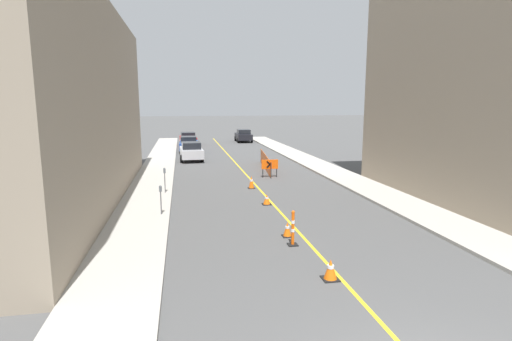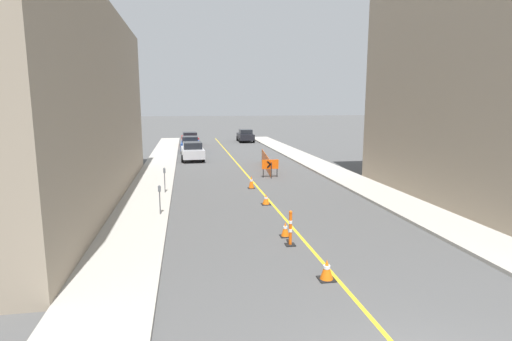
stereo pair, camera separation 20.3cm
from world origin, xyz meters
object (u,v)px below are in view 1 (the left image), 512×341
(parking_meter_near_curb, at_px, (165,175))
(parking_meter_far_curb, at_px, (161,194))
(delineator_post_front, at_px, (293,230))
(traffic_cone_fourth, at_px, (251,182))
(parked_car_curb_far, at_px, (188,139))
(arrow_barricade_primary, at_px, (270,165))
(parked_car_curb_near, at_px, (191,151))
(parked_car_opposite_side, at_px, (243,136))
(traffic_cone_nearest, at_px, (331,270))
(traffic_cone_second, at_px, (287,229))
(traffic_cone_third, at_px, (267,199))
(parked_car_curb_mid, at_px, (189,144))

(parking_meter_near_curb, xyz_separation_m, parking_meter_far_curb, (0.00, -4.32, -0.05))
(delineator_post_front, xyz_separation_m, parking_meter_near_curb, (-4.66, 8.70, 0.55))
(traffic_cone_fourth, xyz_separation_m, parked_car_curb_far, (-3.21, 24.38, 0.43))
(parked_car_curb_far, height_order, parking_meter_near_curb, parked_car_curb_far)
(arrow_barricade_primary, relative_size, parked_car_curb_far, 0.27)
(parking_meter_near_curb, bearing_deg, parked_car_curb_near, 82.50)
(parked_car_curb_near, distance_m, parked_car_opposite_side, 17.18)
(traffic_cone_nearest, relative_size, parked_car_curb_near, 0.13)
(parked_car_curb_near, relative_size, parking_meter_near_curb, 3.23)
(parking_meter_near_curb, bearing_deg, parked_car_opposite_side, 73.21)
(traffic_cone_second, distance_m, parking_meter_near_curb, 9.13)
(traffic_cone_second, distance_m, traffic_cone_third, 4.78)
(arrow_barricade_primary, relative_size, parking_meter_near_curb, 0.88)
(delineator_post_front, distance_m, parked_car_curb_near, 22.01)
(arrow_barricade_primary, distance_m, parked_car_curb_near, 10.31)
(parked_car_curb_far, relative_size, parked_car_opposite_side, 1.01)
(parked_car_curb_far, bearing_deg, parking_meter_near_curb, -96.59)
(traffic_cone_second, height_order, parking_meter_far_curb, parking_meter_far_curb)
(traffic_cone_fourth, height_order, parked_car_curb_mid, parked_car_curb_mid)
(parked_car_curb_far, bearing_deg, traffic_cone_third, -86.17)
(traffic_cone_nearest, height_order, arrow_barricade_primary, arrow_barricade_primary)
(parking_meter_far_curb, bearing_deg, parking_meter_near_curb, 90.00)
(parking_meter_far_curb, bearing_deg, arrow_barricade_primary, 51.52)
(traffic_cone_second, xyz_separation_m, parked_car_opposite_side, (3.98, 36.59, 0.53))
(parked_car_curb_mid, distance_m, parked_car_opposite_side, 11.97)
(delineator_post_front, bearing_deg, parked_car_curb_far, 95.09)
(traffic_cone_second, relative_size, traffic_cone_third, 1.09)
(traffic_cone_nearest, distance_m, delineator_post_front, 2.86)
(traffic_cone_third, distance_m, delineator_post_front, 5.71)
(traffic_cone_second, relative_size, parked_car_curb_far, 0.13)
(traffic_cone_third, relative_size, arrow_barricade_primary, 0.43)
(traffic_cone_nearest, xyz_separation_m, traffic_cone_third, (-0.01, 8.53, -0.04))
(traffic_cone_third, relative_size, parking_meter_near_curb, 0.38)
(delineator_post_front, bearing_deg, traffic_cone_fourth, 88.83)
(traffic_cone_second, bearing_deg, parked_car_curb_far, 95.32)
(traffic_cone_nearest, bearing_deg, traffic_cone_second, 93.70)
(traffic_cone_second, distance_m, parked_car_curb_far, 33.11)
(arrow_barricade_primary, height_order, parked_car_opposite_side, parked_car_opposite_side)
(traffic_cone_third, xyz_separation_m, parked_car_curb_mid, (-3.33, 22.17, 0.55))
(parking_meter_near_curb, bearing_deg, traffic_cone_third, -31.21)
(traffic_cone_second, xyz_separation_m, delineator_post_front, (-0.05, -0.93, 0.27))
(traffic_cone_second, height_order, traffic_cone_third, traffic_cone_second)
(parking_meter_near_curb, relative_size, parking_meter_far_curb, 1.06)
(traffic_cone_nearest, xyz_separation_m, parking_meter_far_curb, (-4.96, 7.21, 0.75))
(traffic_cone_second, relative_size, traffic_cone_fourth, 0.75)
(parked_car_curb_near, bearing_deg, parked_car_curb_mid, 88.40)
(traffic_cone_nearest, relative_size, parked_car_curb_mid, 0.14)
(parked_car_curb_near, bearing_deg, parked_car_curb_far, 87.79)
(traffic_cone_second, bearing_deg, parked_car_curb_mid, 96.55)
(traffic_cone_third, bearing_deg, delineator_post_front, -92.88)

